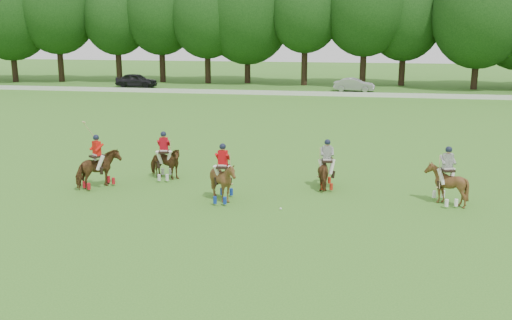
% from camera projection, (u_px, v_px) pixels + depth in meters
% --- Properties ---
extents(ground, '(180.00, 180.00, 0.00)m').
position_uv_depth(ground, '(184.00, 223.00, 20.13)').
color(ground, '#357020').
rests_on(ground, ground).
extents(tree_line, '(117.98, 14.32, 14.75)m').
position_uv_depth(tree_line, '(308.00, 12.00, 64.24)').
color(tree_line, black).
rests_on(tree_line, ground).
extents(boundary_rail, '(120.00, 0.10, 0.44)m').
position_uv_depth(boundary_rail, '(295.00, 93.00, 56.51)').
color(boundary_rail, white).
rests_on(boundary_rail, ground).
extents(car_left, '(4.70, 2.12, 1.57)m').
position_uv_depth(car_left, '(136.00, 80.00, 63.72)').
color(car_left, black).
rests_on(car_left, ground).
extents(car_mid, '(4.35, 1.95, 1.39)m').
position_uv_depth(car_mid, '(354.00, 85.00, 59.76)').
color(car_mid, '#A5A4A9').
rests_on(car_mid, ground).
extents(polo_red_a, '(1.80, 2.07, 2.86)m').
position_uv_depth(polo_red_a, '(98.00, 169.00, 24.37)').
color(polo_red_a, '#482B13').
rests_on(polo_red_a, ground).
extents(polo_red_b, '(1.67, 1.50, 2.20)m').
position_uv_depth(polo_red_b, '(164.00, 163.00, 25.73)').
color(polo_red_b, '#482B13').
rests_on(polo_red_b, ground).
extents(polo_red_c, '(1.33, 1.49, 2.34)m').
position_uv_depth(polo_red_c, '(223.00, 181.00, 22.49)').
color(polo_red_c, '#482B13').
rests_on(polo_red_c, ground).
extents(polo_stripe_a, '(1.06, 1.75, 2.14)m').
position_uv_depth(polo_stripe_a, '(327.00, 171.00, 24.29)').
color(polo_stripe_a, '#482B13').
rests_on(polo_stripe_a, ground).
extents(polo_stripe_b, '(1.62, 1.73, 2.29)m').
position_uv_depth(polo_stripe_b, '(446.00, 183.00, 22.17)').
color(polo_stripe_b, '#482B13').
rests_on(polo_stripe_b, ground).
extents(polo_ball, '(0.09, 0.09, 0.09)m').
position_uv_depth(polo_ball, '(281.00, 209.00, 21.61)').
color(polo_ball, white).
rests_on(polo_ball, ground).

